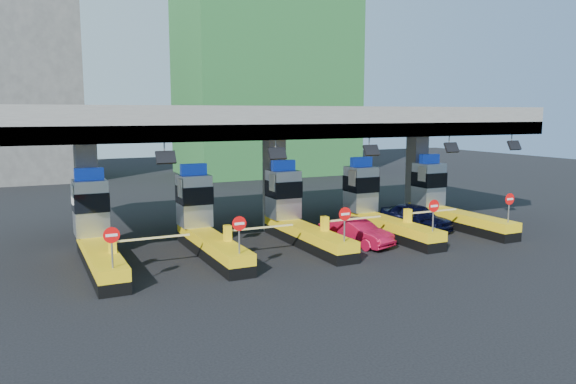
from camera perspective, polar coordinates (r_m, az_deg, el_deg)
name	(u,v)px	position (r m, az deg, el deg)	size (l,w,h in m)	color
ground	(298,242)	(29.42, 1.02, -5.10)	(120.00, 120.00, 0.00)	black
toll_canopy	(275,123)	(31.25, -1.33, 7.02)	(28.00, 12.09, 7.00)	slate
toll_lane_far_left	(96,232)	(26.56, -18.95, -3.90)	(4.43, 8.00, 4.16)	black
toll_lane_left	(204,223)	(27.56, -8.57, -3.13)	(4.43, 8.00, 4.16)	black
toll_lane_center	(296,215)	(29.38, 0.79, -2.34)	(4.43, 8.00, 4.16)	black
toll_lane_right	(375,208)	(31.90, 8.86, -1.61)	(4.43, 8.00, 4.16)	black
toll_lane_far_right	(445,202)	(34.95, 15.63, -0.97)	(4.43, 8.00, 4.16)	black
bg_building_scaffold	(265,45)	(63.16, -2.37, 14.70)	(18.00, 12.00, 28.00)	#1E5926
bg_building_concrete	(2,89)	(61.64, -27.09, 9.33)	(14.00, 10.00, 18.00)	#4C4C49
van	(416,217)	(33.10, 12.83, -2.48)	(1.79, 4.45, 1.51)	black
red_car	(356,232)	(28.81, 6.93, -4.09)	(1.41, 4.04, 1.33)	#A50C2B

